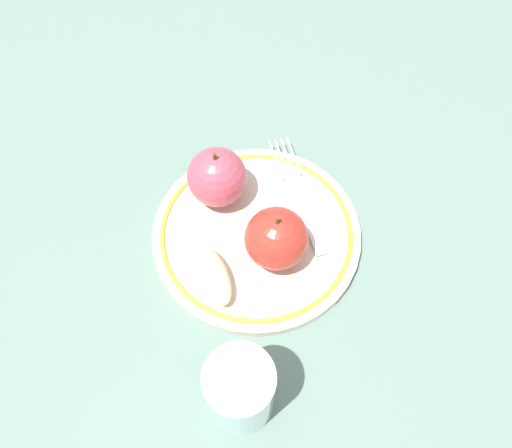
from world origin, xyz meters
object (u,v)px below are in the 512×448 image
Objects in this scene: apple_red_whole at (217,177)px; drinking_glass at (241,391)px; plate at (256,236)px; apple_slice_front at (214,276)px; fork at (300,197)px; apple_second_whole at (276,239)px.

drinking_glass is (-0.23, -0.08, 0.00)m from apple_red_whole.
drinking_glass is (-0.19, -0.02, 0.05)m from plate.
drinking_glass is at bearing -7.58° from apple_slice_front.
apple_slice_front is at bearing 122.52° from fork.
fork is (0.08, -0.02, -0.03)m from apple_second_whole.
apple_red_whole and apple_second_whole have the same top height.
apple_red_whole is 0.10m from fork.
apple_second_whole is 0.48× the size of fork.
apple_slice_front is (-0.11, -0.02, -0.02)m from apple_red_whole.
apple_slice_front is at bearing 154.18° from plate.
fork is at bearing -81.63° from apple_red_whole.
apple_red_whole is (0.04, 0.06, 0.04)m from plate.
apple_red_whole reaches higher than fork.
apple_slice_front reaches higher than fork.
apple_red_whole reaches higher than apple_slice_front.
plate is at bearing -128.59° from apple_red_whole.
apple_second_whole is at bearing 94.57° from apple_slice_front.
fork is at bearing -35.91° from plate.
fork is 1.51× the size of drinking_glass.
apple_slice_front is (-0.07, 0.03, 0.02)m from plate.
apple_red_whole is at bearing 51.17° from apple_second_whole.
apple_second_whole is at bearing -129.32° from plate.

